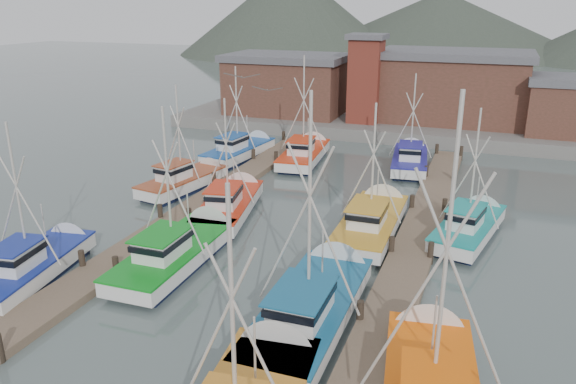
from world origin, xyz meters
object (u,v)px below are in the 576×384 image
(boat_4, at_px, (180,250))
(boat_8, at_px, (231,203))
(boat_12, at_px, (305,153))
(lookout_tower, at_px, (366,78))

(boat_4, xyz_separation_m, boat_8, (-0.63, 7.24, -0.00))
(boat_8, bearing_deg, boat_12, 76.36)
(boat_8, distance_m, boat_12, 13.18)
(boat_4, bearing_deg, boat_12, 89.46)
(lookout_tower, bearing_deg, boat_8, -96.19)
(boat_4, bearing_deg, lookout_tower, 85.39)
(lookout_tower, distance_m, boat_4, 32.69)
(boat_4, xyz_separation_m, boat_12, (-0.13, 20.41, 0.00))
(boat_12, bearing_deg, boat_4, -95.06)
(lookout_tower, height_order, boat_12, lookout_tower)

